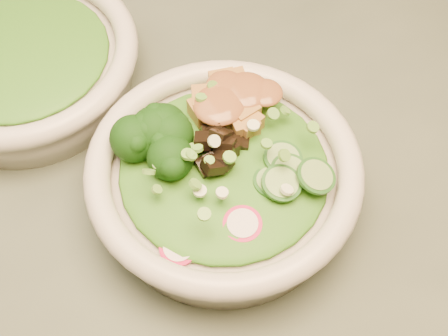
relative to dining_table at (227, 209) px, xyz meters
name	(u,v)px	position (x,y,z in m)	size (l,w,h in m)	color
dining_table	(227,209)	(0.00, 0.00, 0.00)	(1.20, 0.80, 0.75)	black
salad_bowl	(224,179)	(-0.02, -0.05, 0.15)	(0.24, 0.24, 0.06)	beige
side_bowl	(23,64)	(-0.15, 0.16, 0.15)	(0.23, 0.23, 0.06)	beige
lettuce_bed	(224,167)	(-0.02, -0.05, 0.17)	(0.18, 0.18, 0.02)	#1B5C13
side_lettuce	(18,51)	(-0.15, 0.16, 0.17)	(0.16, 0.16, 0.02)	#1B5C13
broccoli_florets	(158,155)	(-0.07, -0.02, 0.18)	(0.07, 0.06, 0.04)	black
radish_slices	(220,227)	(-0.05, -0.10, 0.17)	(0.10, 0.04, 0.02)	#B20D3F
cucumber_slices	(293,168)	(0.02, -0.08, 0.18)	(0.06, 0.06, 0.03)	#82A85D
mushroom_heap	(225,149)	(-0.02, -0.04, 0.18)	(0.06, 0.06, 0.04)	black
tofu_cubes	(232,109)	(0.00, 0.00, 0.18)	(0.08, 0.05, 0.03)	#9C6534
peanut_sauce	(232,100)	(0.00, 0.00, 0.19)	(0.06, 0.05, 0.01)	brown
scallion_garnish	(224,154)	(-0.02, -0.05, 0.19)	(0.17, 0.17, 0.02)	#609F38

